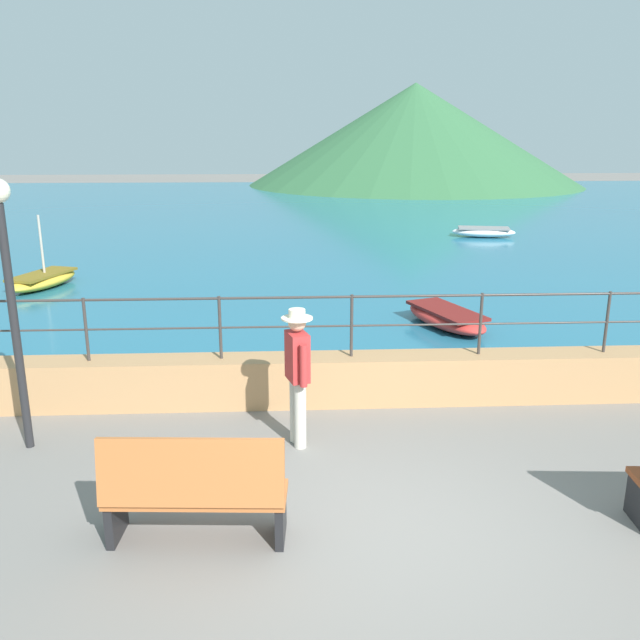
{
  "coord_description": "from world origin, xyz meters",
  "views": [
    {
      "loc": [
        -0.91,
        -5.73,
        3.75
      ],
      "look_at": [
        -0.42,
        3.7,
        1.1
      ],
      "focal_mm": 37.26,
      "sensor_mm": 36.0,
      "label": 1
    }
  ],
  "objects_px": {
    "person_walking": "(297,371)",
    "boat_1": "(484,232)",
    "bench_main": "(195,490)",
    "boat_2": "(446,317)",
    "boat_3": "(43,280)",
    "lamp_post": "(8,274)"
  },
  "relations": [
    {
      "from": "person_walking",
      "to": "boat_1",
      "type": "bearing_deg",
      "value": 66.5
    },
    {
      "from": "boat_1",
      "to": "boat_3",
      "type": "height_order",
      "value": "boat_3"
    },
    {
      "from": "person_walking",
      "to": "boat_3",
      "type": "height_order",
      "value": "boat_3"
    },
    {
      "from": "bench_main",
      "to": "boat_3",
      "type": "bearing_deg",
      "value": 115.36
    },
    {
      "from": "person_walking",
      "to": "boat_3",
      "type": "relative_size",
      "value": 0.71
    },
    {
      "from": "boat_2",
      "to": "boat_3",
      "type": "relative_size",
      "value": 1.0
    },
    {
      "from": "lamp_post",
      "to": "boat_3",
      "type": "bearing_deg",
      "value": 107.92
    },
    {
      "from": "boat_1",
      "to": "boat_3",
      "type": "distance_m",
      "value": 15.46
    },
    {
      "from": "lamp_post",
      "to": "bench_main",
      "type": "bearing_deg",
      "value": -42.56
    },
    {
      "from": "person_walking",
      "to": "boat_2",
      "type": "xyz_separation_m",
      "value": [
        3.03,
        4.91,
        -0.72
      ]
    },
    {
      "from": "bench_main",
      "to": "boat_1",
      "type": "distance_m",
      "value": 20.38
    },
    {
      "from": "boat_1",
      "to": "boat_3",
      "type": "bearing_deg",
      "value": -150.02
    },
    {
      "from": "person_walking",
      "to": "boat_1",
      "type": "xyz_separation_m",
      "value": [
        7.22,
        16.6,
        -0.72
      ]
    },
    {
      "from": "boat_1",
      "to": "boat_3",
      "type": "xyz_separation_m",
      "value": [
        -13.39,
        -7.73,
        0.01
      ]
    },
    {
      "from": "boat_2",
      "to": "boat_3",
      "type": "bearing_deg",
      "value": 156.71
    },
    {
      "from": "person_walking",
      "to": "boat_1",
      "type": "distance_m",
      "value": 18.12
    },
    {
      "from": "person_walking",
      "to": "boat_3",
      "type": "bearing_deg",
      "value": 124.83
    },
    {
      "from": "lamp_post",
      "to": "boat_2",
      "type": "relative_size",
      "value": 1.33
    },
    {
      "from": "bench_main",
      "to": "lamp_post",
      "type": "height_order",
      "value": "lamp_post"
    },
    {
      "from": "boat_2",
      "to": "boat_3",
      "type": "xyz_separation_m",
      "value": [
        -9.21,
        3.96,
        0.01
      ]
    },
    {
      "from": "boat_3",
      "to": "boat_1",
      "type": "bearing_deg",
      "value": 29.98
    },
    {
      "from": "bench_main",
      "to": "person_walking",
      "type": "relative_size",
      "value": 0.99
    }
  ]
}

